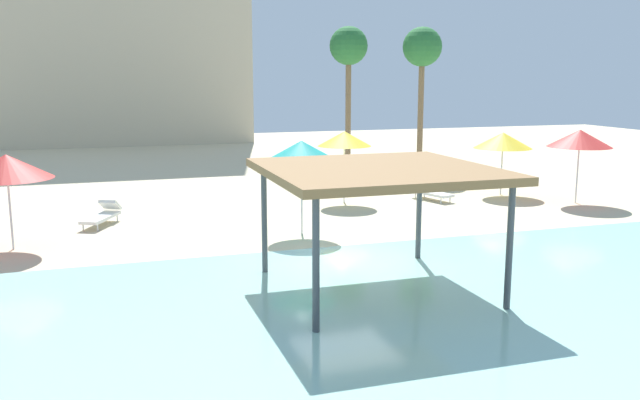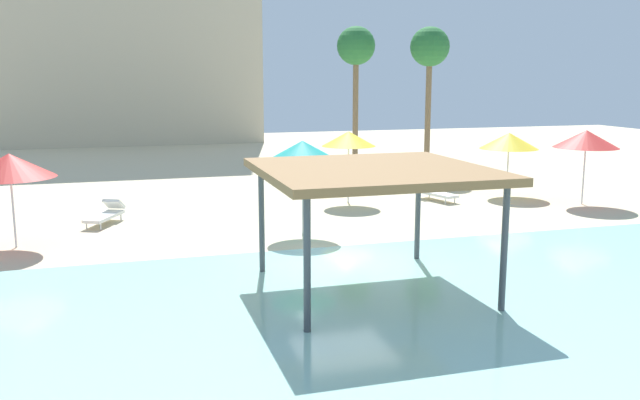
{
  "view_description": "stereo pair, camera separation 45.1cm",
  "coord_description": "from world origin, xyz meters",
  "px_view_note": "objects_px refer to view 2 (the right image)",
  "views": [
    {
      "loc": [
        -5.85,
        -15.94,
        4.79
      ],
      "look_at": [
        -0.04,
        2.0,
        1.3
      ],
      "focal_mm": 37.85,
      "sensor_mm": 36.0,
      "label": 1
    },
    {
      "loc": [
        -5.42,
        -16.08,
        4.79
      ],
      "look_at": [
        -0.04,
        2.0,
        1.3
      ],
      "focal_mm": 37.85,
      "sensor_mm": 36.0,
      "label": 2
    }
  ],
  "objects_px": {
    "shade_pavilion": "(373,174)",
    "lounge_chair_1": "(106,214)",
    "beach_umbrella_yellow_4": "(509,141)",
    "beach_umbrella_red_5": "(10,166)",
    "beach_umbrella_teal_1": "(303,150)",
    "lounge_chair_0": "(434,192)",
    "beach_umbrella_yellow_2": "(349,139)",
    "palm_tree_1": "(430,51)",
    "palm_tree_2": "(356,50)",
    "beach_umbrella_red_0": "(586,139)"
  },
  "relations": [
    {
      "from": "beach_umbrella_teal_1",
      "to": "palm_tree_2",
      "type": "bearing_deg",
      "value": 63.97
    },
    {
      "from": "lounge_chair_1",
      "to": "beach_umbrella_red_0",
      "type": "bearing_deg",
      "value": 110.59
    },
    {
      "from": "beach_umbrella_yellow_4",
      "to": "palm_tree_1",
      "type": "relative_size",
      "value": 0.36
    },
    {
      "from": "beach_umbrella_red_5",
      "to": "palm_tree_1",
      "type": "xyz_separation_m",
      "value": [
        17.5,
        10.1,
        3.63
      ]
    },
    {
      "from": "palm_tree_1",
      "to": "shade_pavilion",
      "type": "bearing_deg",
      "value": -119.11
    },
    {
      "from": "beach_umbrella_teal_1",
      "to": "beach_umbrella_red_5",
      "type": "height_order",
      "value": "beach_umbrella_teal_1"
    },
    {
      "from": "beach_umbrella_red_5",
      "to": "beach_umbrella_red_0",
      "type": "bearing_deg",
      "value": 2.9
    },
    {
      "from": "beach_umbrella_red_5",
      "to": "palm_tree_1",
      "type": "height_order",
      "value": "palm_tree_1"
    },
    {
      "from": "beach_umbrella_red_5",
      "to": "beach_umbrella_yellow_2",
      "type": "bearing_deg",
      "value": 18.76
    },
    {
      "from": "shade_pavilion",
      "to": "beach_umbrella_teal_1",
      "type": "distance_m",
      "value": 5.86
    },
    {
      "from": "palm_tree_1",
      "to": "palm_tree_2",
      "type": "height_order",
      "value": "palm_tree_2"
    },
    {
      "from": "lounge_chair_1",
      "to": "palm_tree_1",
      "type": "xyz_separation_m",
      "value": [
        15.08,
        7.54,
        5.63
      ]
    },
    {
      "from": "palm_tree_1",
      "to": "lounge_chair_1",
      "type": "bearing_deg",
      "value": -153.42
    },
    {
      "from": "beach_umbrella_red_0",
      "to": "beach_umbrella_teal_1",
      "type": "bearing_deg",
      "value": -171.76
    },
    {
      "from": "beach_umbrella_red_0",
      "to": "beach_umbrella_yellow_2",
      "type": "relative_size",
      "value": 1.03
    },
    {
      "from": "beach_umbrella_teal_1",
      "to": "beach_umbrella_yellow_4",
      "type": "xyz_separation_m",
      "value": [
        9.67,
        4.1,
        -0.36
      ]
    },
    {
      "from": "lounge_chair_0",
      "to": "lounge_chair_1",
      "type": "height_order",
      "value": "same"
    },
    {
      "from": "palm_tree_1",
      "to": "palm_tree_2",
      "type": "xyz_separation_m",
      "value": [
        -3.1,
        1.87,
        0.08
      ]
    },
    {
      "from": "beach_umbrella_red_5",
      "to": "beach_umbrella_yellow_4",
      "type": "bearing_deg",
      "value": 10.9
    },
    {
      "from": "shade_pavilion",
      "to": "beach_umbrella_red_0",
      "type": "height_order",
      "value": "shade_pavilion"
    },
    {
      "from": "palm_tree_1",
      "to": "beach_umbrella_teal_1",
      "type": "bearing_deg",
      "value": -130.74
    },
    {
      "from": "beach_umbrella_teal_1",
      "to": "beach_umbrella_yellow_4",
      "type": "relative_size",
      "value": 1.13
    },
    {
      "from": "shade_pavilion",
      "to": "lounge_chair_1",
      "type": "relative_size",
      "value": 2.46
    },
    {
      "from": "beach_umbrella_yellow_2",
      "to": "palm_tree_1",
      "type": "relative_size",
      "value": 0.38
    },
    {
      "from": "shade_pavilion",
      "to": "palm_tree_2",
      "type": "xyz_separation_m",
      "value": [
        6.16,
        18.49,
        3.37
      ]
    },
    {
      "from": "shade_pavilion",
      "to": "beach_umbrella_red_0",
      "type": "bearing_deg",
      "value": 33.43
    },
    {
      "from": "beach_umbrella_red_0",
      "to": "beach_umbrella_yellow_2",
      "type": "distance_m",
      "value": 8.84
    },
    {
      "from": "beach_umbrella_yellow_4",
      "to": "lounge_chair_1",
      "type": "bearing_deg",
      "value": -176.69
    },
    {
      "from": "beach_umbrella_yellow_4",
      "to": "palm_tree_2",
      "type": "height_order",
      "value": "palm_tree_2"
    },
    {
      "from": "shade_pavilion",
      "to": "lounge_chair_0",
      "type": "relative_size",
      "value": 2.43
    },
    {
      "from": "beach_umbrella_red_5",
      "to": "palm_tree_1",
      "type": "distance_m",
      "value": 20.52
    },
    {
      "from": "beach_umbrella_red_0",
      "to": "palm_tree_1",
      "type": "height_order",
      "value": "palm_tree_1"
    },
    {
      "from": "palm_tree_1",
      "to": "beach_umbrella_red_5",
      "type": "bearing_deg",
      "value": -150.01
    },
    {
      "from": "beach_umbrella_teal_1",
      "to": "lounge_chair_0",
      "type": "relative_size",
      "value": 1.44
    },
    {
      "from": "beach_umbrella_red_5",
      "to": "lounge_chair_1",
      "type": "relative_size",
      "value": 1.36
    },
    {
      "from": "shade_pavilion",
      "to": "palm_tree_2",
      "type": "bearing_deg",
      "value": 71.58
    },
    {
      "from": "shade_pavilion",
      "to": "palm_tree_2",
      "type": "relative_size",
      "value": 0.67
    },
    {
      "from": "beach_umbrella_teal_1",
      "to": "lounge_chair_0",
      "type": "bearing_deg",
      "value": 32.15
    },
    {
      "from": "palm_tree_2",
      "to": "lounge_chair_1",
      "type": "bearing_deg",
      "value": -141.84
    },
    {
      "from": "beach_umbrella_yellow_4",
      "to": "beach_umbrella_red_5",
      "type": "bearing_deg",
      "value": -169.1
    },
    {
      "from": "beach_umbrella_teal_1",
      "to": "palm_tree_1",
      "type": "relative_size",
      "value": 0.4
    },
    {
      "from": "beach_umbrella_red_0",
      "to": "beach_umbrella_red_5",
      "type": "relative_size",
      "value": 1.05
    },
    {
      "from": "lounge_chair_1",
      "to": "palm_tree_2",
      "type": "bearing_deg",
      "value": 153.93
    },
    {
      "from": "beach_umbrella_yellow_4",
      "to": "palm_tree_2",
      "type": "relative_size",
      "value": 0.35
    },
    {
      "from": "beach_umbrella_yellow_4",
      "to": "lounge_chair_1",
      "type": "height_order",
      "value": "beach_umbrella_yellow_4"
    },
    {
      "from": "beach_umbrella_yellow_2",
      "to": "beach_umbrella_yellow_4",
      "type": "bearing_deg",
      "value": -3.19
    },
    {
      "from": "shade_pavilion",
      "to": "beach_umbrella_red_5",
      "type": "relative_size",
      "value": 1.81
    },
    {
      "from": "beach_umbrella_red_0",
      "to": "palm_tree_1",
      "type": "xyz_separation_m",
      "value": [
        -2.12,
        9.1,
        3.49
      ]
    },
    {
      "from": "shade_pavilion",
      "to": "palm_tree_1",
      "type": "xyz_separation_m",
      "value": [
        9.25,
        16.62,
        3.29
      ]
    },
    {
      "from": "beach_umbrella_yellow_2",
      "to": "lounge_chair_1",
      "type": "distance_m",
      "value": 9.16
    }
  ]
}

